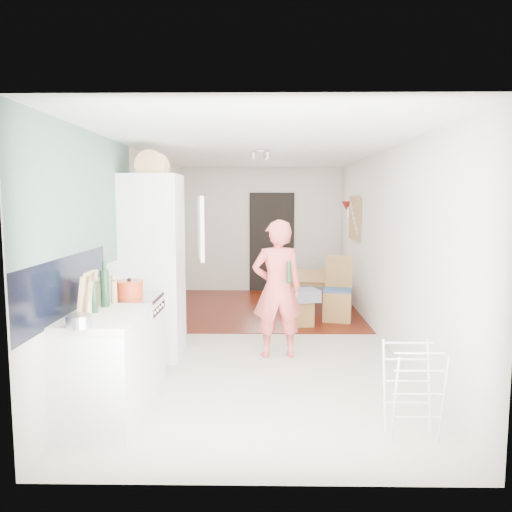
{
  "coord_description": "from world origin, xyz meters",
  "views": [
    {
      "loc": [
        0.03,
        -6.57,
        1.86
      ],
      "look_at": [
        -0.07,
        0.2,
        1.09
      ],
      "focal_mm": 35.0,
      "sensor_mm": 36.0,
      "label": 1
    }
  ],
  "objects_px": {
    "person": "(277,277)",
    "dining_chair": "(338,289)",
    "drying_rack": "(413,392)",
    "dining_table": "(316,292)",
    "stool": "(302,313)"
  },
  "relations": [
    {
      "from": "person",
      "to": "dining_chair",
      "type": "xyz_separation_m",
      "value": [
        0.98,
        1.75,
        -0.47
      ]
    },
    {
      "from": "person",
      "to": "drying_rack",
      "type": "height_order",
      "value": "person"
    },
    {
      "from": "dining_chair",
      "to": "person",
      "type": "bearing_deg",
      "value": -107.16
    },
    {
      "from": "dining_table",
      "to": "stool",
      "type": "height_order",
      "value": "dining_table"
    },
    {
      "from": "drying_rack",
      "to": "stool",
      "type": "bearing_deg",
      "value": 99.93
    },
    {
      "from": "dining_chair",
      "to": "stool",
      "type": "xyz_separation_m",
      "value": [
        -0.57,
        -0.32,
        -0.3
      ]
    },
    {
      "from": "stool",
      "to": "dining_table",
      "type": "bearing_deg",
      "value": 76.75
    },
    {
      "from": "dining_chair",
      "to": "stool",
      "type": "relative_size",
      "value": 2.57
    },
    {
      "from": "dining_chair",
      "to": "stool",
      "type": "bearing_deg",
      "value": -138.63
    },
    {
      "from": "stool",
      "to": "drying_rack",
      "type": "bearing_deg",
      "value": -80.31
    },
    {
      "from": "dining_chair",
      "to": "drying_rack",
      "type": "height_order",
      "value": "dining_chair"
    },
    {
      "from": "dining_table",
      "to": "drying_rack",
      "type": "relative_size",
      "value": 1.7
    },
    {
      "from": "person",
      "to": "dining_chair",
      "type": "distance_m",
      "value": 2.06
    },
    {
      "from": "person",
      "to": "drying_rack",
      "type": "distance_m",
      "value": 2.34
    },
    {
      "from": "drying_rack",
      "to": "dining_table",
      "type": "bearing_deg",
      "value": 92.77
    }
  ]
}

